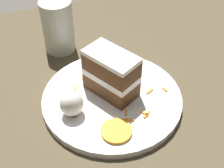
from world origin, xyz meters
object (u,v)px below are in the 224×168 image
at_px(plate, 112,99).
at_px(cake_slice, 111,74).
at_px(orange_garnish, 116,131).
at_px(drinking_glass, 58,30).
at_px(cream_dollop, 72,104).

bearing_deg(plate, cake_slice, -102.30).
xyz_separation_m(plate, cake_slice, (-0.00, -0.01, 0.05)).
xyz_separation_m(orange_garnish, drinking_glass, (0.04, -0.30, 0.04)).
xyz_separation_m(cake_slice, cream_dollop, (0.09, 0.04, -0.02)).
height_order(cake_slice, cream_dollop, cake_slice).
xyz_separation_m(plate, orange_garnish, (0.02, 0.09, 0.01)).
height_order(plate, drinking_glass, drinking_glass).
bearing_deg(drinking_glass, plate, 106.32).
height_order(orange_garnish, drinking_glass, drinking_glass).
bearing_deg(cake_slice, cream_dollop, 171.70).
relative_size(plate, cake_slice, 2.36).
distance_m(cake_slice, cream_dollop, 0.10).
relative_size(plate, drinking_glass, 2.21).
relative_size(cake_slice, orange_garnish, 2.10).
bearing_deg(orange_garnish, drinking_glass, -82.37).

